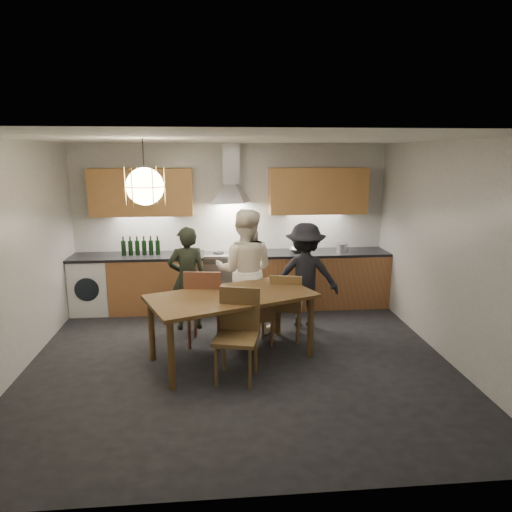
{
  "coord_description": "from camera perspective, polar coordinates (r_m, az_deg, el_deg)",
  "views": [
    {
      "loc": [
        -0.26,
        -5.09,
        2.45
      ],
      "look_at": [
        0.24,
        0.4,
        1.2
      ],
      "focal_mm": 32.0,
      "sensor_mm": 36.0,
      "label": 1
    }
  ],
  "objects": [
    {
      "name": "chair_front",
      "position": [
        5.07,
        -2.28,
        -8.93
      ],
      "size": [
        0.55,
        0.55,
        1.0
      ],
      "rotation": [
        0.0,
        0.0,
        -0.25
      ],
      "color": "brown",
      "rests_on": "ground"
    },
    {
      "name": "room_shell",
      "position": [
        5.15,
        -2.22,
        4.47
      ],
      "size": [
        5.02,
        4.52,
        2.61
      ],
      "color": "white",
      "rests_on": "ground"
    },
    {
      "name": "counter_run",
      "position": [
        7.33,
        -2.75,
        -3.09
      ],
      "size": [
        5.0,
        0.62,
        0.9
      ],
      "color": "#B77746",
      "rests_on": "ground"
    },
    {
      "name": "pendant_lamp",
      "position": [
        5.06,
        -13.71,
        8.45
      ],
      "size": [
        0.43,
        0.43,
        0.7
      ],
      "color": "black",
      "rests_on": "ground"
    },
    {
      "name": "wall_fixtures",
      "position": [
        7.19,
        -3.1,
        8.14
      ],
      "size": [
        4.3,
        0.54,
        1.1
      ],
      "color": "tan",
      "rests_on": "ground"
    },
    {
      "name": "chair_back_left",
      "position": [
        5.86,
        -6.47,
        -5.86
      ],
      "size": [
        0.53,
        0.53,
        1.02
      ],
      "rotation": [
        0.0,
        0.0,
        2.99
      ],
      "color": "brown",
      "rests_on": "ground"
    },
    {
      "name": "person_left",
      "position": [
        6.45,
        -8.57,
        -2.8
      ],
      "size": [
        0.59,
        0.44,
        1.47
      ],
      "primitive_type": "imported",
      "rotation": [
        0.0,
        0.0,
        3.32
      ],
      "color": "black",
      "rests_on": "ground"
    },
    {
      "name": "dining_table",
      "position": [
        5.45,
        -3.09,
        -5.79
      ],
      "size": [
        2.14,
        1.61,
        0.81
      ],
      "rotation": [
        0.0,
        0.0,
        0.39
      ],
      "color": "brown",
      "rests_on": "ground"
    },
    {
      "name": "person_mid",
      "position": [
        6.3,
        -1.4,
        -1.87
      ],
      "size": [
        0.95,
        0.8,
        1.72
      ],
      "primitive_type": "imported",
      "rotation": [
        0.0,
        0.0,
        2.94
      ],
      "color": "white",
      "rests_on": "ground"
    },
    {
      "name": "chair_back_mid",
      "position": [
        5.84,
        0.37,
        -7.23
      ],
      "size": [
        0.44,
        0.44,
        0.79
      ],
      "rotation": [
        0.0,
        0.0,
        3.43
      ],
      "color": "brown",
      "rests_on": "ground"
    },
    {
      "name": "stock_pot",
      "position": [
        7.43,
        10.69,
        0.99
      ],
      "size": [
        0.22,
        0.22,
        0.12
      ],
      "primitive_type": "cylinder",
      "rotation": [
        0.0,
        0.0,
        -0.25
      ],
      "color": "silver",
      "rests_on": "counter_run"
    },
    {
      "name": "wine_bottles",
      "position": [
        7.28,
        -14.22,
        1.25
      ],
      "size": [
        0.59,
        0.07,
        0.29
      ],
      "color": "black",
      "rests_on": "counter_run"
    },
    {
      "name": "range_stove",
      "position": [
        7.32,
        -2.93,
        -3.17
      ],
      "size": [
        0.9,
        0.6,
        0.92
      ],
      "color": "silver",
      "rests_on": "ground"
    },
    {
      "name": "person_right",
      "position": [
        6.5,
        6.12,
        -2.45
      ],
      "size": [
        1.03,
        0.68,
        1.5
      ],
      "primitive_type": "imported",
      "rotation": [
        0.0,
        0.0,
        3.01
      ],
      "color": "black",
      "rests_on": "ground"
    },
    {
      "name": "chair_back_right",
      "position": [
        6.04,
        3.76,
        -5.84
      ],
      "size": [
        0.5,
        0.5,
        0.92
      ],
      "rotation": [
        0.0,
        0.0,
        2.9
      ],
      "color": "brown",
      "rests_on": "ground"
    },
    {
      "name": "mixing_bowl",
      "position": [
        7.31,
        5.2,
        0.74
      ],
      "size": [
        0.31,
        0.31,
        0.06
      ],
      "primitive_type": "imported",
      "rotation": [
        0.0,
        0.0,
        -0.18
      ],
      "color": "#A9AAAD",
      "rests_on": "counter_run"
    },
    {
      "name": "ground",
      "position": [
        5.66,
        -2.07,
        -12.9
      ],
      "size": [
        5.0,
        5.0,
        0.0
      ],
      "primitive_type": "plane",
      "color": "black",
      "rests_on": "ground"
    }
  ]
}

